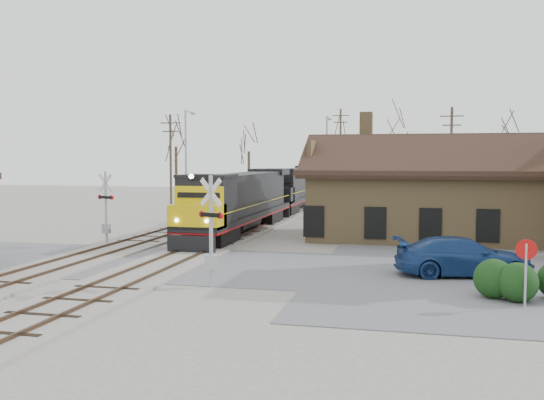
{
  "coord_description": "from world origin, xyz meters",
  "views": [
    {
      "loc": [
        11.15,
        -26.25,
        4.95
      ],
      "look_at": [
        2.79,
        9.0,
        2.42
      ],
      "focal_mm": 40.0,
      "sensor_mm": 36.0,
      "label": 1
    }
  ],
  "objects_px": {
    "depot": "(429,199)",
    "parked_car": "(463,257)",
    "locomotive_trailing": "(295,187)",
    "locomotive_lead": "(239,201)"
  },
  "relations": [
    {
      "from": "locomotive_lead",
      "to": "locomotive_trailing",
      "type": "distance_m",
      "value": 18.71
    },
    {
      "from": "locomotive_lead",
      "to": "parked_car",
      "type": "distance_m",
      "value": 17.47
    },
    {
      "from": "parked_car",
      "to": "depot",
      "type": "bearing_deg",
      "value": -5.11
    },
    {
      "from": "locomotive_trailing",
      "to": "parked_car",
      "type": "height_order",
      "value": "locomotive_trailing"
    },
    {
      "from": "depot",
      "to": "parked_car",
      "type": "distance_m",
      "value": 12.16
    },
    {
      "from": "locomotive_trailing",
      "to": "locomotive_lead",
      "type": "bearing_deg",
      "value": -90.0
    },
    {
      "from": "parked_car",
      "to": "locomotive_trailing",
      "type": "bearing_deg",
      "value": 12.92
    },
    {
      "from": "depot",
      "to": "parked_car",
      "type": "xyz_separation_m",
      "value": [
        1.17,
        -12.0,
        -1.59
      ]
    },
    {
      "from": "depot",
      "to": "locomotive_trailing",
      "type": "xyz_separation_m",
      "value": [
        -11.99,
        18.12,
        -0.26
      ]
    },
    {
      "from": "depot",
      "to": "locomotive_trailing",
      "type": "bearing_deg",
      "value": 123.49
    }
  ]
}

